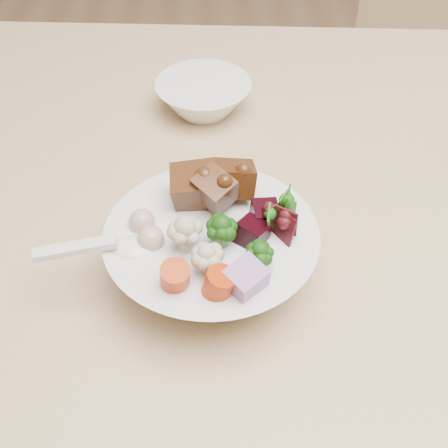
% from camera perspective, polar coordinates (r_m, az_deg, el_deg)
% --- Properties ---
extents(chair_far, '(0.55, 0.55, 0.93)m').
position_cam_1_polar(chair_far, '(1.62, 18.52, 11.90)').
color(chair_far, tan).
rests_on(chair_far, ground).
extents(food_bowl, '(0.23, 0.23, 0.12)m').
position_cam_1_polar(food_bowl, '(0.67, -0.99, -2.47)').
color(food_bowl, white).
rests_on(food_bowl, dining_table).
extents(soup_spoon, '(0.13, 0.04, 0.02)m').
position_cam_1_polar(soup_spoon, '(0.64, -9.60, -2.21)').
color(soup_spoon, white).
rests_on(soup_spoon, food_bowl).
extents(side_bowl, '(0.14, 0.14, 0.05)m').
position_cam_1_polar(side_bowl, '(0.93, -1.88, 11.52)').
color(side_bowl, white).
rests_on(side_bowl, dining_table).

